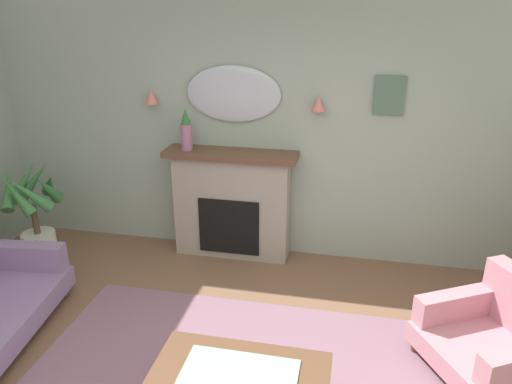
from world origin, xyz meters
The scene contains 10 objects.
wall_back centered at (0.00, 2.49, 1.44)m, with size 7.28×0.10×2.87m, color #93A393.
fireplace centered at (-0.57, 2.27, 0.57)m, with size 1.36×0.36×1.16m.
mantel_vase_left centered at (-1.02, 2.24, 1.36)m, with size 0.12×0.12×0.42m.
wall_mirror centered at (-0.57, 2.41, 1.71)m, with size 0.96×0.06×0.56m, color #B2BCC6.
wall_sconce_left centered at (-1.42, 2.36, 1.66)m, with size 0.14×0.14×0.14m, color #D17066.
wall_sconce_right centered at (0.28, 2.36, 1.66)m, with size 0.14×0.14×0.14m, color #D17066.
framed_picture centered at (0.93, 2.42, 1.75)m, with size 0.28×0.03×0.36m, color #4C6B56.
coffee_table centered at (0.06, 0.04, 0.38)m, with size 1.10×0.60×0.45m.
armchair_in_corner centered at (1.78, 0.93, 0.31)m, with size 1.11×1.10×0.71m.
potted_plant_tall_palm centered at (-2.54, 1.74, 0.56)m, with size 0.68×0.68×1.05m.
Camera 1 is at (0.64, -2.24, 2.56)m, focal length 33.87 mm.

